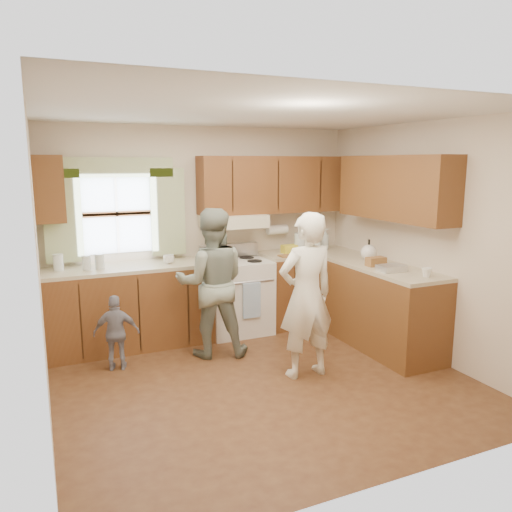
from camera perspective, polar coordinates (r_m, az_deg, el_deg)
name	(u,v)px	position (r m, az deg, el deg)	size (l,w,h in m)	color
room	(264,253)	(4.59, 0.88, 0.29)	(3.80, 3.80, 3.80)	#482716
kitchen_fixtures	(273,269)	(5.88, 1.92, -1.50)	(3.80, 2.25, 2.15)	#4C2510
stove	(237,295)	(6.16, -2.19, -4.49)	(0.76, 0.67, 1.07)	silver
woman_left	(306,296)	(4.85, 5.78, -4.53)	(0.59, 0.39, 1.62)	white
woman_right	(212,283)	(5.37, -5.09, -3.08)	(0.78, 0.61, 1.61)	#223B2C
child	(117,333)	(5.27, -15.65, -8.44)	(0.45, 0.19, 0.78)	gray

